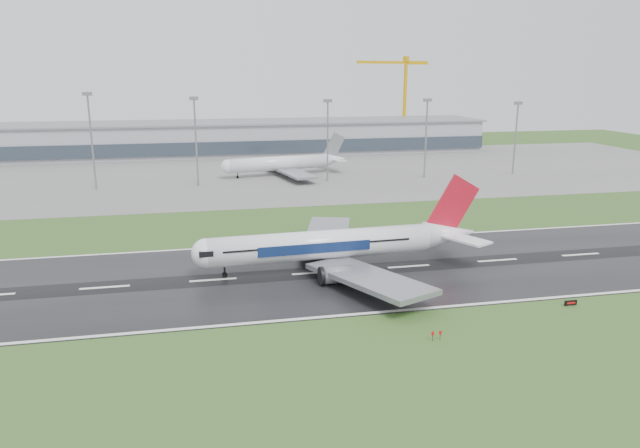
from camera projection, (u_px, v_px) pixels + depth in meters
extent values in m
plane|color=#2D511E|center=(314.00, 273.00, 117.58)|extent=(520.00, 520.00, 0.00)
cube|color=black|center=(314.00, 273.00, 117.57)|extent=(400.00, 45.00, 0.10)
cube|color=slate|center=(254.00, 173.00, 236.04)|extent=(400.00, 130.00, 0.08)
cube|color=gray|center=(242.00, 138.00, 291.04)|extent=(240.00, 36.00, 15.00)
cylinder|color=gray|center=(92.00, 144.00, 197.24)|extent=(0.64, 0.64, 31.67)
cylinder|color=gray|center=(196.00, 144.00, 204.25)|extent=(0.64, 0.64, 29.94)
cylinder|color=gray|center=(328.00, 143.00, 213.70)|extent=(0.64, 0.64, 28.67)
cylinder|color=gray|center=(426.00, 140.00, 221.22)|extent=(0.64, 0.64, 28.56)
cylinder|color=gray|center=(515.00, 140.00, 228.75)|extent=(0.64, 0.64, 27.08)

